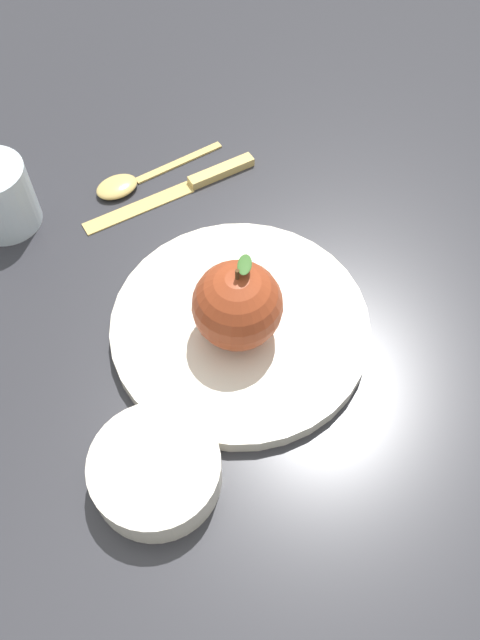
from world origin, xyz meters
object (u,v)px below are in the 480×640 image
object	(u,v)px
apple	(237,305)
side_bowl	(155,469)
knife	(187,186)
dinner_plate	(240,326)
spoon	(130,182)

from	to	relation	value
apple	side_bowl	distance (m)	0.16
side_bowl	knife	size ratio (longest dim) A/B	0.55
dinner_plate	spoon	distance (m)	0.23
dinner_plate	side_bowl	xyz separation A→B (m)	(-0.16, -0.03, 0.01)
knife	spoon	size ratio (longest dim) A/B	1.26
dinner_plate	knife	distance (m)	0.20
apple	side_bowl	bearing A→B (deg)	-168.36
dinner_plate	side_bowl	bearing A→B (deg)	-167.73
side_bowl	knife	world-z (taller)	side_bowl
side_bowl	dinner_plate	bearing A→B (deg)	12.27
knife	spoon	distance (m)	0.06
knife	side_bowl	bearing A→B (deg)	-144.05
spoon	apple	bearing A→B (deg)	-111.51
apple	spoon	distance (m)	0.24
apple	spoon	world-z (taller)	apple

